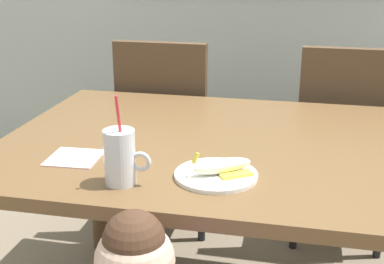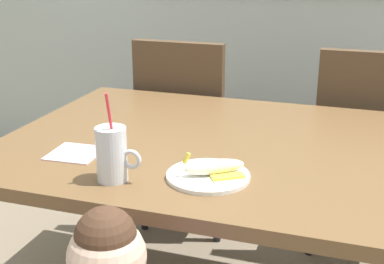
{
  "view_description": "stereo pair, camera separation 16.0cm",
  "coord_description": "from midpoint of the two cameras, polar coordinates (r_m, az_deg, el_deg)",
  "views": [
    {
      "loc": [
        0.2,
        -1.59,
        1.34
      ],
      "look_at": [
        -0.12,
        -0.1,
        0.81
      ],
      "focal_mm": 48.95,
      "sensor_mm": 36.0,
      "label": 1
    },
    {
      "loc": [
        0.35,
        -1.55,
        1.34
      ],
      "look_at": [
        -0.12,
        -0.1,
        0.81
      ],
      "focal_mm": 48.95,
      "sensor_mm": 36.0,
      "label": 2
    }
  ],
  "objects": [
    {
      "name": "dining_table",
      "position": [
        1.73,
        7.68,
        -3.96
      ],
      "size": [
        1.53,
        1.05,
        0.75
      ],
      "color": "brown",
      "rests_on": "ground"
    },
    {
      "name": "snack_plate",
      "position": [
        1.44,
        4.97,
        -4.86
      ],
      "size": [
        0.23,
        0.23,
        0.01
      ],
      "primitive_type": "cylinder",
      "color": "white",
      "rests_on": "dining_table"
    },
    {
      "name": "dining_chair_right",
      "position": [
        2.44,
        20.07,
        -1.01
      ],
      "size": [
        0.44,
        0.44,
        0.96
      ],
      "rotation": [
        0.0,
        0.0,
        3.14
      ],
      "color": "#4C3826",
      "rests_on": "ground"
    },
    {
      "name": "milk_cup",
      "position": [
        1.4,
        -5.48,
        -2.81
      ],
      "size": [
        0.13,
        0.08,
        0.25
      ],
      "color": "silver",
      "rests_on": "dining_table"
    },
    {
      "name": "paper_napkin",
      "position": [
        1.62,
        -9.87,
        -2.34
      ],
      "size": [
        0.16,
        0.16,
        0.0
      ],
      "primitive_type": "cube",
      "rotation": [
        0.0,
        0.0,
        0.05
      ],
      "color": "silver",
      "rests_on": "dining_table"
    },
    {
      "name": "peeled_banana",
      "position": [
        1.43,
        5.64,
        -3.91
      ],
      "size": [
        0.17,
        0.15,
        0.07
      ],
      "rotation": [
        0.0,
        0.0,
        0.57
      ],
      "color": "#F4EAC6",
      "rests_on": "snack_plate"
    },
    {
      "name": "dining_chair_left",
      "position": [
        2.52,
        1.23,
        0.77
      ],
      "size": [
        0.44,
        0.44,
        0.96
      ],
      "rotation": [
        0.0,
        0.0,
        3.14
      ],
      "color": "#4C3826",
      "rests_on": "ground"
    }
  ]
}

